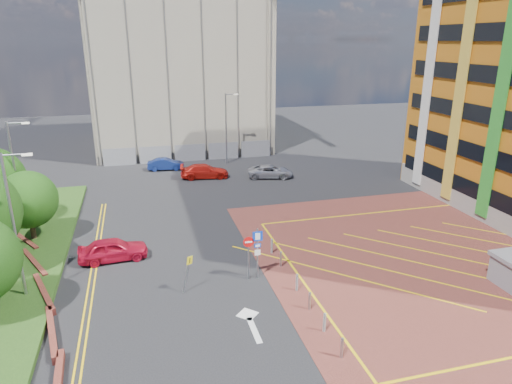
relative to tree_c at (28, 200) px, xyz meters
name	(u,v)px	position (x,y,z in m)	size (l,w,h in m)	color
ground	(254,287)	(13.50, -10.00, -3.19)	(140.00, 140.00, 0.00)	black
forecourt	(460,259)	(27.50, -10.00, -3.18)	(26.00, 26.00, 0.02)	brown
retaining_wall	(40,294)	(1.70, -8.00, -2.99)	(6.06, 20.33, 0.40)	maroon
tree_c	(28,200)	(0.00, 0.00, 0.00)	(4.00, 4.00, 4.90)	#3D2B1C
lamp_left_near	(14,221)	(1.08, -8.00, 1.47)	(1.53, 0.16, 8.00)	#9EA0A8
lamp_left_far	(16,172)	(-0.92, 2.00, 1.47)	(1.53, 0.16, 8.00)	#9EA0A8
lamp_back	(227,126)	(17.58, 18.00, 1.17)	(1.53, 0.16, 8.00)	#9EA0A8
sign_cluster	(254,249)	(13.80, -9.02, -1.24)	(1.17, 0.12, 3.20)	#9EA0A8
warning_sign	(188,270)	(9.79, -9.60, -1.76)	(0.69, 0.40, 2.25)	#9EA0A8
bollard_row	(301,289)	(15.80, -11.67, -2.72)	(0.14, 11.14, 0.90)	#9EA0A8
construction_building	(177,61)	(13.50, 30.00, 7.81)	(21.20, 19.20, 22.00)	#9D9580
construction_fence	(199,152)	(14.50, 20.00, -2.19)	(21.60, 0.06, 2.00)	gray
car_red_left	(113,249)	(5.55, -4.31, -2.45)	(1.76, 4.37, 1.49)	red
car_blue_back	(166,164)	(10.42, 16.79, -2.55)	(1.37, 3.93, 1.29)	navy
car_red_back	(205,171)	(14.10, 12.65, -2.48)	(2.01, 4.94, 1.43)	red
car_silver_back	(270,171)	(20.72, 11.04, -2.54)	(2.16, 4.67, 1.30)	#AEAFB6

